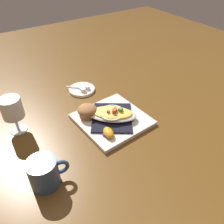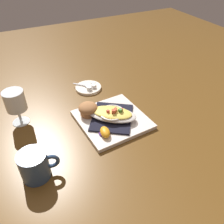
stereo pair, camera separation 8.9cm
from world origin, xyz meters
The scene contains 13 objects.
ground_plane centered at (0.00, 0.00, 0.00)m, with size 2.60×2.60×0.00m, color brown.
square_plate centered at (0.00, 0.00, 0.01)m, with size 0.25×0.25×0.02m, color white.
folded_napkin centered at (0.00, 0.00, 0.02)m, with size 0.15×0.18×0.01m, color black.
gratin_dish centered at (0.00, 0.00, 0.04)m, with size 0.20×0.21×0.04m.
muffin centered at (-0.06, -0.07, 0.04)m, with size 0.08×0.08×0.05m.
orange_garnish centered at (0.07, -0.06, 0.03)m, with size 0.07×0.06×0.03m.
coffee_mug centered at (0.13, -0.32, 0.04)m, with size 0.09×0.12×0.09m.
stemmed_glass centered at (-0.16, -0.32, 0.09)m, with size 0.08×0.08×0.14m.
creamer_saucer centered at (-0.27, 0.01, 0.01)m, with size 0.12×0.12×0.01m, color white.
spoon centered at (-0.27, 0.00, 0.02)m, with size 0.08×0.08×0.01m.
creamer_cup_0 centered at (-0.24, 0.00, 0.02)m, with size 0.02×0.02×0.02m, color white.
creamer_cup_1 centered at (-0.25, 0.03, 0.02)m, with size 0.02×0.02×0.02m, color white.
creamer_cup_2 centered at (-0.27, 0.03, 0.02)m, with size 0.02×0.02×0.02m, color white.
Camera 1 is at (0.59, -0.39, 0.60)m, focal length 37.21 mm.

